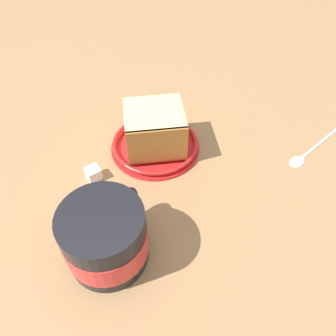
% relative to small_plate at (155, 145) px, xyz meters
% --- Properties ---
extents(ground_plane, '(1.42, 1.42, 0.03)m').
position_rel_small_plate_xyz_m(ground_plane, '(0.04, 0.01, -0.02)').
color(ground_plane, '#936D47').
extents(small_plate, '(0.14, 0.14, 0.01)m').
position_rel_small_plate_xyz_m(small_plate, '(0.00, 0.00, 0.00)').
color(small_plate, red).
rests_on(small_plate, ground_plane).
extents(cake_slice, '(0.09, 0.09, 0.07)m').
position_rel_small_plate_xyz_m(cake_slice, '(0.00, 0.00, 0.03)').
color(cake_slice, '#9E662D').
rests_on(cake_slice, small_plate).
extents(tea_mug, '(0.11, 0.10, 0.09)m').
position_rel_small_plate_xyz_m(tea_mug, '(0.18, -0.07, 0.03)').
color(tea_mug, black).
rests_on(tea_mug, ground_plane).
extents(teaspoon, '(0.09, 0.12, 0.01)m').
position_rel_small_plate_xyz_m(teaspoon, '(0.04, 0.24, -0.00)').
color(teaspoon, silver).
rests_on(teaspoon, ground_plane).
extents(sugar_cube, '(0.03, 0.03, 0.02)m').
position_rel_small_plate_xyz_m(sugar_cube, '(0.06, -0.09, 0.00)').
color(sugar_cube, white).
rests_on(sugar_cube, ground_plane).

